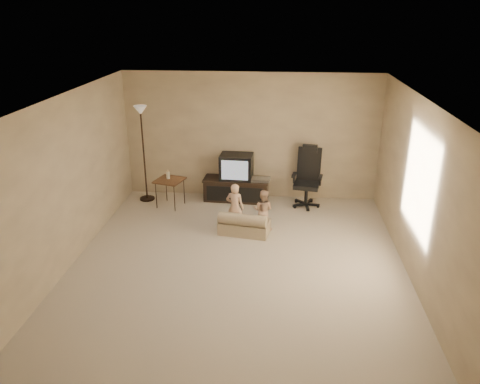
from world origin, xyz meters
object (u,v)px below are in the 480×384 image
at_px(tv_stand, 237,181).
at_px(toddler_right, 263,210).
at_px(office_chair, 307,185).
at_px(side_table, 169,180).
at_px(child_sofa, 244,225).
at_px(toddler_left, 235,207).
at_px(floor_lamp, 142,132).

bearing_deg(tv_stand, toddler_right, -62.77).
relative_size(office_chair, toddler_right, 1.61).
distance_m(side_table, child_sofa, 1.90).
bearing_deg(toddler_right, toddler_left, 25.49).
bearing_deg(toddler_right, child_sofa, 47.47).
xyz_separation_m(toddler_left, toddler_right, (0.48, 0.09, -0.07)).
height_order(floor_lamp, toddler_left, floor_lamp).
height_order(tv_stand, toddler_right, tv_stand).
distance_m(floor_lamp, child_sofa, 2.76).
bearing_deg(side_table, floor_lamp, 153.01).
distance_m(child_sofa, toddler_right, 0.42).
height_order(tv_stand, child_sofa, tv_stand).
xyz_separation_m(floor_lamp, toddler_left, (1.91, -1.24, -0.95)).
xyz_separation_m(office_chair, toddler_right, (-0.81, -1.15, -0.06)).
relative_size(side_table, toddler_right, 1.01).
bearing_deg(toddler_left, tv_stand, -72.98).
height_order(side_table, toddler_left, toddler_left).
relative_size(toddler_left, toddler_right, 1.18).
xyz_separation_m(tv_stand, floor_lamp, (-1.81, -0.14, 0.99)).
distance_m(office_chair, toddler_right, 1.41).
height_order(tv_stand, side_table, tv_stand).
height_order(office_chair, floor_lamp, floor_lamp).
bearing_deg(child_sofa, toddler_right, 41.89).
distance_m(tv_stand, toddler_left, 1.39).
distance_m(side_table, floor_lamp, 1.06).
bearing_deg(tv_stand, child_sofa, -76.81).
bearing_deg(side_table, toddler_right, -25.44).
bearing_deg(side_table, office_chair, 6.04).
bearing_deg(child_sofa, floor_lamp, 156.13).
bearing_deg(floor_lamp, side_table, -26.99).
xyz_separation_m(floor_lamp, toddler_right, (2.39, -1.15, -1.02)).
xyz_separation_m(side_table, child_sofa, (1.52, -1.08, -0.36)).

